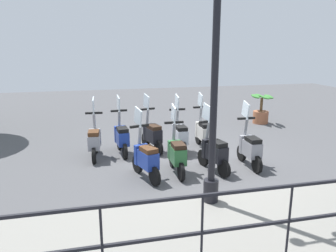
{
  "coord_description": "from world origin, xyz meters",
  "views": [
    {
      "loc": [
        -7.41,
        2.31,
        2.86
      ],
      "look_at": [
        0.2,
        0.5,
        0.9
      ],
      "focal_mm": 35.0,
      "sensor_mm": 36.0,
      "label": 1
    }
  ],
  "objects": [
    {
      "name": "ground_plane",
      "position": [
        0.0,
        0.0,
        0.0
      ],
      "size": [
        28.0,
        28.0,
        0.0
      ],
      "primitive_type": "plane",
      "color": "#4C4C4F"
    },
    {
      "name": "promenade_walkway",
      "position": [
        -3.15,
        0.0,
        0.07
      ],
      "size": [
        2.2,
        20.0,
        0.15
      ],
      "color": "gray",
      "rests_on": "ground_plane"
    },
    {
      "name": "fence_railing",
      "position": [
        -4.2,
        0.0,
        0.89
      ],
      "size": [
        0.04,
        16.03,
        1.07
      ],
      "color": "black",
      "rests_on": "promenade_walkway"
    },
    {
      "name": "lamp_post_near",
      "position": [
        -2.4,
        0.34,
        1.92
      ],
      "size": [
        0.26,
        0.9,
        4.01
      ],
      "color": "black",
      "rests_on": "promenade_walkway"
    },
    {
      "name": "potted_palm",
      "position": [
        3.34,
        -3.78,
        0.45
      ],
      "size": [
        1.06,
        0.66,
        1.05
      ],
      "color": "#9E5B3D",
      "rests_on": "ground_plane"
    },
    {
      "name": "scooter_near_0",
      "position": [
        -0.66,
        -1.29,
        0.48
      ],
      "size": [
        1.23,
        0.44,
        1.54
      ],
      "rotation": [
        0.0,
        0.0,
        -0.02
      ],
      "color": "black",
      "rests_on": "ground_plane"
    },
    {
      "name": "scooter_near_1",
      "position": [
        -0.75,
        -0.35,
        0.48
      ],
      "size": [
        1.22,
        0.51,
        1.54
      ],
      "rotation": [
        0.0,
        0.0,
        0.23
      ],
      "color": "black",
      "rests_on": "ground_plane"
    },
    {
      "name": "scooter_near_2",
      "position": [
        -0.68,
        0.51,
        0.48
      ],
      "size": [
        1.23,
        0.44,
        1.54
      ],
      "rotation": [
        0.0,
        0.0,
        -0.02
      ],
      "color": "black",
      "rests_on": "ground_plane"
    },
    {
      "name": "scooter_near_3",
      "position": [
        -0.81,
        1.24,
        0.48
      ],
      "size": [
        1.2,
        0.54,
        1.54
      ],
      "rotation": [
        0.0,
        0.0,
        0.3
      ],
      "color": "black",
      "rests_on": "ground_plane"
    },
    {
      "name": "scooter_far_0",
      "position": [
        0.95,
        -0.7,
        0.48
      ],
      "size": [
        1.23,
        0.44,
        1.54
      ],
      "rotation": [
        0.0,
        0.0,
        -0.01
      ],
      "color": "black",
      "rests_on": "ground_plane"
    },
    {
      "name": "scooter_far_1",
      "position": [
        0.79,
        0.03,
        0.48
      ],
      "size": [
        1.23,
        0.44,
        1.54
      ],
      "rotation": [
        0.0,
        0.0,
        -0.01
      ],
      "color": "black",
      "rests_on": "ground_plane"
    },
    {
      "name": "scooter_far_2",
      "position": [
        1.04,
        0.75,
        0.48
      ],
      "size": [
        1.21,
        0.52,
        1.54
      ],
      "rotation": [
        0.0,
        0.0,
        0.26
      ],
      "color": "black",
      "rests_on": "ground_plane"
    },
    {
      "name": "scooter_far_3",
      "position": [
        0.98,
        1.58,
        0.48
      ],
      "size": [
        1.23,
        0.44,
        1.54
      ],
      "rotation": [
        0.0,
        0.0,
        0.09
      ],
      "color": "black",
      "rests_on": "ground_plane"
    },
    {
      "name": "scooter_far_4",
      "position": [
        0.82,
        2.28,
        0.48
      ],
      "size": [
        1.23,
        0.44,
        1.54
      ],
      "rotation": [
        0.0,
        0.0,
        -0.09
      ],
      "color": "black",
      "rests_on": "ground_plane"
    }
  ]
}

